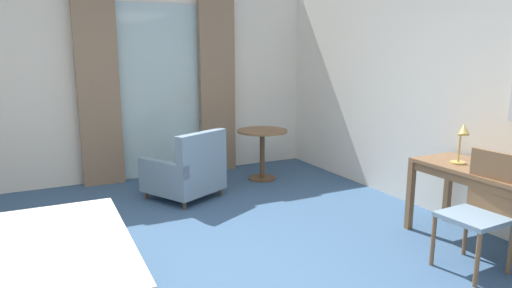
{
  "coord_description": "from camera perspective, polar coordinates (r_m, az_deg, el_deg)",
  "views": [
    {
      "loc": [
        -1.16,
        -3.1,
        1.75
      ],
      "look_at": [
        0.64,
        0.48,
        0.94
      ],
      "focal_mm": 31.02,
      "sensor_mm": 36.0,
      "label": 1
    }
  ],
  "objects": [
    {
      "name": "wall_right",
      "position": [
        5.08,
        25.67,
        6.29
      ],
      "size": [
        0.12,
        6.7,
        2.8
      ],
      "primitive_type": "cube",
      "color": "white",
      "rests_on": "ground"
    },
    {
      "name": "round_cafe_table",
      "position": [
        6.27,
        0.81,
        0.18
      ],
      "size": [
        0.71,
        0.71,
        0.71
      ],
      "color": "brown",
      "rests_on": "ground"
    },
    {
      "name": "desk_chair",
      "position": [
        4.1,
        27.11,
        -7.09
      ],
      "size": [
        0.48,
        0.46,
        0.98
      ],
      "color": "gray",
      "rests_on": "ground"
    },
    {
      "name": "curtain_panel_right",
      "position": [
        6.7,
        -5.05,
        7.58
      ],
      "size": [
        0.54,
        0.1,
        2.62
      ],
      "primitive_type": "cube",
      "color": "#897056",
      "rests_on": "ground"
    },
    {
      "name": "desk_lamp",
      "position": [
        4.43,
        25.05,
        0.73
      ],
      "size": [
        0.24,
        0.24,
        0.43
      ],
      "color": "tan",
      "rests_on": "writing_desk"
    },
    {
      "name": "balcony_glass_door",
      "position": [
        6.54,
        -12.32,
        6.57
      ],
      "size": [
        1.25,
        0.02,
        2.46
      ],
      "primitive_type": "cube",
      "color": "silver",
      "rests_on": "ground"
    },
    {
      "name": "wall_back",
      "position": [
        6.5,
        -16.58,
        7.82
      ],
      "size": [
        5.82,
        0.12,
        2.8
      ],
      "primitive_type": "cube",
      "color": "white",
      "rests_on": "ground"
    },
    {
      "name": "curtain_panel_left",
      "position": [
        6.27,
        -19.66,
        6.71
      ],
      "size": [
        0.54,
        0.1,
        2.62
      ],
      "primitive_type": "cube",
      "color": "#897056",
      "rests_on": "ground"
    },
    {
      "name": "ground",
      "position": [
        3.77,
        -5.73,
        -17.22
      ],
      "size": [
        6.22,
        7.1,
        0.1
      ],
      "primitive_type": "cube",
      "color": "#38567A"
    },
    {
      "name": "armchair_by_window",
      "position": [
        5.53,
        -8.91,
        -3.64
      ],
      "size": [
        1.03,
        1.03,
        0.86
      ],
      "color": "gray",
      "rests_on": "ground"
    },
    {
      "name": "writing_desk",
      "position": [
        4.42,
        28.99,
        -4.36
      ],
      "size": [
        0.62,
        1.6,
        0.75
      ],
      "color": "brown",
      "rests_on": "ground"
    }
  ]
}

